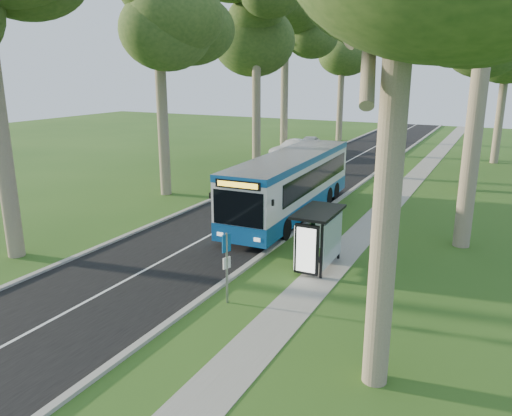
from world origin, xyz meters
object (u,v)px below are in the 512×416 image
(bus, at_px, (291,185))
(car_silver, at_px, (295,149))
(car_white, at_px, (309,144))
(bus_stop_sign, at_px, (227,260))
(litter_bin, at_px, (317,215))
(bus_shelter, at_px, (318,230))

(bus, relative_size, car_silver, 2.51)
(car_white, bearing_deg, bus, -82.36)
(car_white, bearing_deg, car_silver, -97.21)
(car_silver, bearing_deg, bus_stop_sign, -49.33)
(bus_stop_sign, height_order, litter_bin, bus_stop_sign)
(bus_stop_sign, xyz_separation_m, car_white, (-9.35, 32.26, -0.80))
(bus, xyz_separation_m, car_white, (-7.12, 21.48, -0.98))
(litter_bin, relative_size, car_silver, 0.20)
(bus_shelter, distance_m, car_white, 30.21)
(bus, distance_m, car_silver, 18.62)
(bus, relative_size, litter_bin, 12.47)
(litter_bin, xyz_separation_m, car_white, (-8.98, 22.34, 0.25))
(car_white, bearing_deg, litter_bin, -78.81)
(litter_bin, bearing_deg, bus_stop_sign, -87.88)
(bus, xyz_separation_m, bus_shelter, (3.96, -6.61, -0.09))
(litter_bin, bearing_deg, car_white, 111.89)
(car_white, bearing_deg, bus_stop_sign, -84.54)
(bus_shelter, bearing_deg, bus_stop_sign, -113.39)
(bus_shelter, height_order, car_silver, bus_shelter)
(litter_bin, xyz_separation_m, car_silver, (-8.72, 18.14, 0.32))
(bus_shelter, height_order, car_white, bus_shelter)
(bus_stop_sign, bearing_deg, litter_bin, 111.80)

